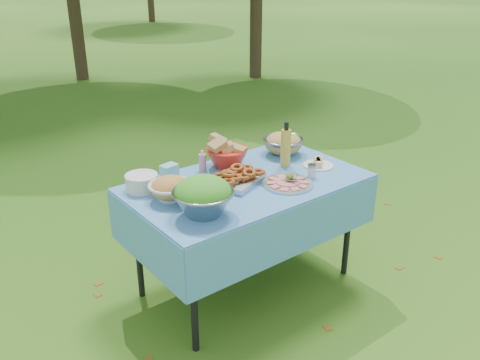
% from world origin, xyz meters
% --- Properties ---
extents(ground, '(80.00, 80.00, 0.00)m').
position_xyz_m(ground, '(0.00, 0.00, 0.00)').
color(ground, '#0F390A').
rests_on(ground, ground).
extents(picnic_table, '(1.46, 0.86, 0.76)m').
position_xyz_m(picnic_table, '(0.00, 0.00, 0.38)').
color(picnic_table, '#84CFFF').
rests_on(picnic_table, ground).
extents(salad_bowl, '(0.37, 0.37, 0.22)m').
position_xyz_m(salad_bowl, '(-0.46, -0.20, 0.87)').
color(salad_bowl, gray).
rests_on(salad_bowl, picnic_table).
extents(pasta_bowl_white, '(0.27, 0.27, 0.14)m').
position_xyz_m(pasta_bowl_white, '(-0.50, 0.07, 0.83)').
color(pasta_bowl_white, silver).
rests_on(pasta_bowl_white, picnic_table).
extents(plate_stack, '(0.25, 0.25, 0.10)m').
position_xyz_m(plate_stack, '(-0.57, 0.29, 0.81)').
color(plate_stack, silver).
rests_on(plate_stack, picnic_table).
extents(wipes_box, '(0.11, 0.09, 0.09)m').
position_xyz_m(wipes_box, '(-0.35, 0.33, 0.81)').
color(wipes_box, '#7EC2CB').
rests_on(wipes_box, picnic_table).
extents(sanitizer_bottle, '(0.05, 0.05, 0.14)m').
position_xyz_m(sanitizer_bottle, '(-0.12, 0.31, 0.83)').
color(sanitizer_bottle, pink).
rests_on(sanitizer_bottle, picnic_table).
extents(bread_bowl, '(0.36, 0.36, 0.19)m').
position_xyz_m(bread_bowl, '(0.05, 0.28, 0.86)').
color(bread_bowl, red).
rests_on(bread_bowl, picnic_table).
extents(pasta_bowl_steel, '(0.30, 0.30, 0.15)m').
position_xyz_m(pasta_bowl_steel, '(0.51, 0.23, 0.84)').
color(pasta_bowl_steel, gray).
rests_on(pasta_bowl_steel, picnic_table).
extents(fried_tray, '(0.39, 0.34, 0.08)m').
position_xyz_m(fried_tray, '(-0.06, 0.01, 0.80)').
color(fried_tray, silver).
rests_on(fried_tray, picnic_table).
extents(charcuterie_platter, '(0.31, 0.31, 0.07)m').
position_xyz_m(charcuterie_platter, '(0.17, -0.19, 0.80)').
color(charcuterie_platter, silver).
rests_on(charcuterie_platter, picnic_table).
extents(oil_bottle, '(0.09, 0.09, 0.30)m').
position_xyz_m(oil_bottle, '(0.36, 0.05, 0.91)').
color(oil_bottle, gold).
rests_on(oil_bottle, picnic_table).
extents(cheese_plate, '(0.26, 0.26, 0.05)m').
position_xyz_m(cheese_plate, '(0.53, -0.10, 0.79)').
color(cheese_plate, silver).
rests_on(cheese_plate, picnic_table).
extents(shaker, '(0.06, 0.06, 0.09)m').
position_xyz_m(shaker, '(0.36, -0.20, 0.80)').
color(shaker, silver).
rests_on(shaker, picnic_table).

